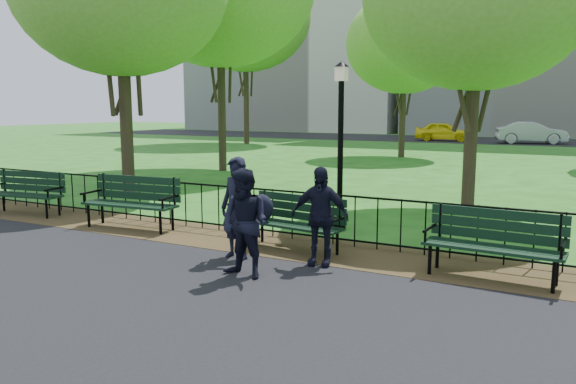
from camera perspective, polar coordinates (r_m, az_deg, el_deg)
The scene contains 18 objects.
ground at distance 8.40m, azimuth -4.73°, elevation -7.83°, with size 120.00×120.00×0.00m, color #236019.
asphalt_path at distance 6.01m, azimuth -23.18°, elevation -15.37°, with size 60.00×9.20×0.01m, color black.
dirt_strip at distance 9.65m, azimuth 0.10°, elevation -5.54°, with size 60.00×1.60×0.01m, color #3C2C18.
far_street at distance 42.06m, azimuth 22.03°, elevation 4.81°, with size 70.00×9.00×0.01m, color black.
iron_fence at distance 9.98m, azimuth 1.45°, elevation -2.21°, with size 24.06×0.06×1.00m.
apartment_west at distance 61.71m, azimuth 2.33°, elevation 18.58°, with size 22.00×15.00×26.00m, color silver.
park_bench_main at distance 9.40m, azimuth -0.84°, elevation -2.08°, with size 1.81×0.76×1.00m.
park_bench_left_a at distance 11.41m, azimuth -15.46°, elevation -0.43°, with size 2.01×0.78×1.12m.
park_bench_left_b at distance 13.69m, azimuth -24.99°, elevation 0.34°, with size 1.88×0.81×1.03m.
park_bench_right_a at distance 8.28m, azimuth 20.23°, elevation -4.30°, with size 1.88×0.68×1.05m.
lamppost at distance 10.86m, azimuth 5.36°, elevation 5.35°, with size 0.29×0.29×3.23m.
tree_far_c at distance 27.39m, azimuth 11.76°, elevation 14.55°, with size 5.45×5.45×7.59m.
tree_far_w at distance 37.19m, azimuth -4.37°, elevation 17.51°, with size 8.37×8.37×11.67m.
person_left at distance 8.79m, azimuth -5.24°, elevation -1.64°, with size 0.59×0.38×1.60m, color black.
person_mid at distance 7.80m, azimuth -4.38°, elevation -3.22°, with size 0.74×0.39×1.53m, color black.
person_right at distance 8.41m, azimuth 3.24°, elevation -2.45°, with size 0.88×0.36×1.50m, color black.
taxi at distance 40.63m, azimuth 15.57°, elevation 5.95°, with size 1.56×3.87×1.32m, color yellow.
sedan_silver at distance 39.51m, azimuth 23.45°, elevation 5.56°, with size 1.50×4.30×1.42m, color #A5A8AD.
Camera 1 is at (4.37, -6.77, 2.38)m, focal length 35.00 mm.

